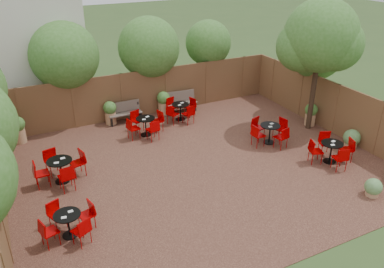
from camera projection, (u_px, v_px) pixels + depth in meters
name	position (u px, v px, depth m)	size (l,w,h in m)	color
ground	(198.00, 166.00, 13.30)	(80.00, 80.00, 0.00)	#354F23
courtyard_paving	(198.00, 166.00, 13.30)	(12.00, 10.00, 0.02)	#341C15
fence_back	(145.00, 93.00, 16.89)	(12.00, 0.08, 2.00)	brown
fence_right	(336.00, 109.00, 15.27)	(0.08, 10.00, 2.00)	brown
neighbour_building	(13.00, 19.00, 16.19)	(5.00, 4.00, 8.00)	beige
overhang_foliage	(86.00, 78.00, 13.08)	(15.68, 10.85, 2.72)	#366721
courtyard_tree	(320.00, 40.00, 14.45)	(2.85, 2.76, 5.10)	black
park_bench_left	(125.00, 112.00, 16.39)	(1.40, 0.45, 0.86)	brown
park_bench_right	(180.00, 102.00, 17.40)	(1.51, 0.62, 0.91)	brown
bistro_tables	(183.00, 145.00, 13.74)	(10.21, 7.07, 0.88)	black
planters	(143.00, 114.00, 15.97)	(11.39, 4.32, 1.04)	#A97B54
low_shrubs	(373.00, 162.00, 12.94)	(2.41, 3.15, 0.68)	#A97B54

